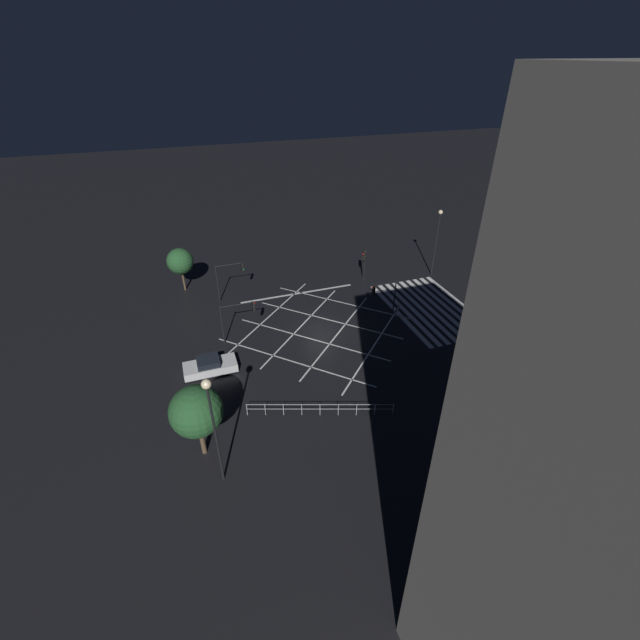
# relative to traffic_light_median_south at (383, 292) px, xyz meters

# --- Properties ---
(ground_plane) EXTENTS (200.00, 200.00, 0.00)m
(ground_plane) POSITION_rel_traffic_light_median_south_xyz_m (-0.46, 6.69, -2.67)
(ground_plane) COLOR black
(road_markings) EXTENTS (19.01, 25.51, 0.01)m
(road_markings) POSITION_rel_traffic_light_median_south_xyz_m (-0.10, -2.17, -2.67)
(road_markings) COLOR silver
(road_markings) RESTS_ON ground_plane
(traffic_light_median_south) EXTENTS (0.36, 2.66, 3.62)m
(traffic_light_median_south) POSITION_rel_traffic_light_median_south_xyz_m (0.00, 0.00, 0.00)
(traffic_light_median_south) COLOR black
(traffic_light_median_south) RESTS_ON ground_plane
(traffic_light_median_north) EXTENTS (0.36, 3.18, 3.99)m
(traffic_light_median_north) POSITION_rel_traffic_light_median_south_xyz_m (0.11, 14.11, 0.30)
(traffic_light_median_north) COLOR black
(traffic_light_median_north) RESTS_ON ground_plane
(traffic_light_se_main) EXTENTS (0.39, 0.36, 3.65)m
(traffic_light_se_main) POSITION_rel_traffic_light_median_south_xyz_m (8.12, -1.68, -0.06)
(traffic_light_se_main) COLOR black
(traffic_light_se_main) RESTS_ON ground_plane
(traffic_light_se_cross) EXTENTS (0.36, 0.39, 3.50)m
(traffic_light_se_cross) POSITION_rel_traffic_light_median_south_xyz_m (7.70, -1.48, -0.17)
(traffic_light_se_cross) COLOR black
(traffic_light_se_cross) RESTS_ON ground_plane
(traffic_light_ne_cross) EXTENTS (0.36, 2.98, 4.22)m
(traffic_light_ne_cross) POSITION_rel_traffic_light_median_south_xyz_m (8.16, 13.54, 0.45)
(traffic_light_ne_cross) COLOR black
(traffic_light_ne_cross) RESTS_ON ground_plane
(street_lamp_east) EXTENTS (0.56, 0.56, 8.05)m
(street_lamp_east) POSITION_rel_traffic_light_median_south_xyz_m (-14.60, 18.03, 3.28)
(street_lamp_east) COLOR black
(street_lamp_east) RESTS_ON ground_plane
(street_lamp_west) EXTENTS (0.49, 0.49, 7.86)m
(street_lamp_west) POSITION_rel_traffic_light_median_south_xyz_m (6.44, -9.88, 2.81)
(street_lamp_west) COLOR black
(street_lamp_west) RESTS_ON ground_plane
(street_tree_near) EXTENTS (3.38, 3.38, 5.43)m
(street_tree_near) POSITION_rel_traffic_light_median_south_xyz_m (-12.06, 18.91, 1.05)
(street_tree_near) COLOR brown
(street_tree_near) RESTS_ON ground_plane
(street_tree_far) EXTENTS (2.82, 2.82, 4.90)m
(street_tree_far) POSITION_rel_traffic_light_median_south_xyz_m (12.10, 18.37, 0.80)
(street_tree_far) COLOR brown
(street_tree_far) RESTS_ON ground_plane
(waiting_car) EXTENTS (1.89, 4.35, 1.40)m
(waiting_car) POSITION_rel_traffic_light_median_south_xyz_m (-3.63, 17.47, -2.02)
(waiting_car) COLOR silver
(waiting_car) RESTS_ON ground_plane
(pedestrian_railing) EXTENTS (3.57, 10.17, 1.05)m
(pedestrian_railing) POSITION_rel_traffic_light_median_south_xyz_m (-11.33, 10.48, -2.00)
(pedestrian_railing) COLOR #B7B7BC
(pedestrian_railing) RESTS_ON ground_plane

